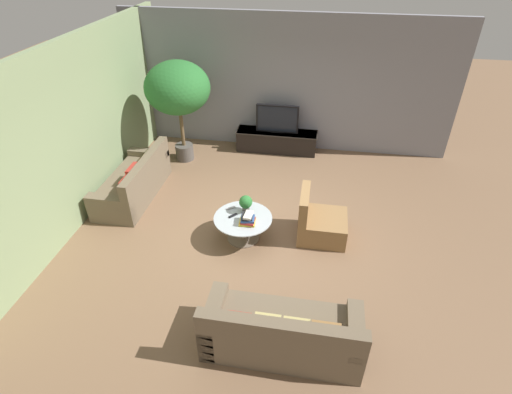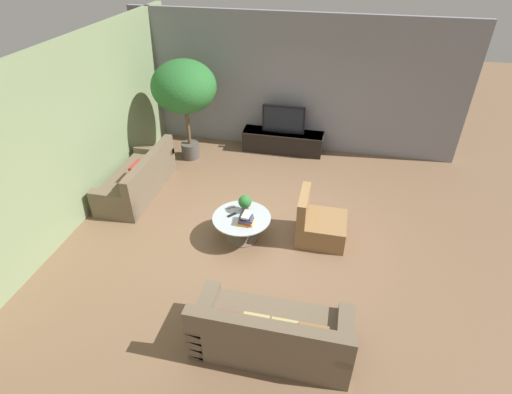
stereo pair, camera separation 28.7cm
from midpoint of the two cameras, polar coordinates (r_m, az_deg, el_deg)
name	(u,v)px [view 1 (the left image)]	position (r m, az deg, el deg)	size (l,w,h in m)	color
ground_plane	(262,227)	(7.09, -0.23, -4.36)	(24.00, 24.00, 0.00)	brown
back_wall_stone	(286,84)	(9.24, 3.35, 15.80)	(7.40, 0.12, 3.00)	gray
side_wall_left	(78,132)	(7.63, -25.14, 8.43)	(0.12, 7.40, 3.00)	gray
media_console	(277,141)	(9.43, 2.09, 8.04)	(1.87, 0.50, 0.48)	black
television	(277,119)	(9.20, 2.16, 11.08)	(0.96, 0.13, 0.64)	black
coffee_table	(243,224)	(6.68, -3.10, -3.88)	(0.97, 0.97, 0.44)	#756656
couch_by_wall	(135,183)	(8.14, -17.93, 1.92)	(0.84, 1.96, 0.84)	brown
couch_near_entry	(282,333)	(5.18, 2.07, -18.89)	(1.94, 0.84, 0.84)	brown
armchair_wicker	(319,223)	(6.81, 7.84, -3.70)	(0.80, 0.76, 0.86)	olive
potted_palm_tall	(178,90)	(8.70, -12.10, 14.76)	(1.36, 1.36, 2.21)	#514C47
potted_plant_tabletop	(246,203)	(6.63, -2.72, -0.85)	(0.22, 0.22, 0.30)	#514C47
book_stack	(248,219)	(6.43, -2.48, -3.20)	(0.27, 0.26, 0.18)	gold
remote_black	(233,216)	(6.63, -4.55, -2.68)	(0.04, 0.16, 0.02)	black
remote_silver	(231,208)	(6.81, -4.81, -1.60)	(0.04, 0.16, 0.02)	gray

